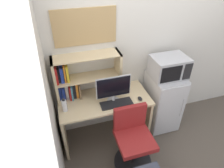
{
  "coord_description": "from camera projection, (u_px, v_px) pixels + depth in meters",
  "views": [
    {
      "loc": [
        -1.42,
        -2.29,
        2.44
      ],
      "look_at": [
        -0.83,
        -0.33,
        1.0
      ],
      "focal_mm": 31.18,
      "sensor_mm": 36.0,
      "label": 1
    }
  ],
  "objects": [
    {
      "name": "desk_chair",
      "position": [
        133.0,
        141.0,
        2.52
      ],
      "size": [
        0.51,
        0.51,
        0.86
      ],
      "color": "black",
      "rests_on": "ground_plane"
    },
    {
      "name": "water_bottle",
      "position": [
        64.0,
        105.0,
        2.41
      ],
      "size": [
        0.06,
        0.06,
        0.19
      ],
      "color": "silver",
      "rests_on": "desk"
    },
    {
      "name": "desk",
      "position": [
        105.0,
        111.0,
        2.78
      ],
      "size": [
        1.24,
        0.59,
        0.75
      ],
      "color": "beige",
      "rests_on": "ground_plane"
    },
    {
      "name": "microwave",
      "position": [
        169.0,
        67.0,
        2.7
      ],
      "size": [
        0.49,
        0.37,
        0.3
      ],
      "color": "#ADADB2",
      "rests_on": "mini_fridge"
    },
    {
      "name": "wall_corkboard",
      "position": [
        85.0,
        27.0,
        2.31
      ],
      "size": [
        0.77,
        0.02,
        0.44
      ],
      "primitive_type": "cube",
      "color": "tan"
    },
    {
      "name": "hutch_bookshelf",
      "position": [
        78.0,
        78.0,
        2.55
      ],
      "size": [
        0.87,
        0.26,
        0.6
      ],
      "color": "beige",
      "rests_on": "desk"
    },
    {
      "name": "monitor",
      "position": [
        113.0,
        88.0,
        2.49
      ],
      "size": [
        0.46,
        0.17,
        0.38
      ],
      "color": "#B7B7BC",
      "rests_on": "desk"
    },
    {
      "name": "computer_mouse",
      "position": [
        140.0,
        99.0,
        2.63
      ],
      "size": [
        0.05,
        0.09,
        0.03
      ],
      "primitive_type": "ellipsoid",
      "color": "black",
      "rests_on": "desk"
    },
    {
      "name": "keyboard",
      "position": [
        117.0,
        104.0,
        2.56
      ],
      "size": [
        0.42,
        0.16,
        0.02
      ],
      "primitive_type": "cube",
      "color": "black",
      "rests_on": "desk"
    },
    {
      "name": "wall_back",
      "position": [
        184.0,
        41.0,
        2.9
      ],
      "size": [
        6.4,
        0.04,
        2.6
      ],
      "primitive_type": "cube",
      "color": "silver",
      "rests_on": "ground_plane"
    },
    {
      "name": "mini_fridge",
      "position": [
        162.0,
        101.0,
        3.05
      ],
      "size": [
        0.46,
        0.54,
        0.93
      ],
      "color": "silver",
      "rests_on": "ground_plane"
    }
  ]
}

